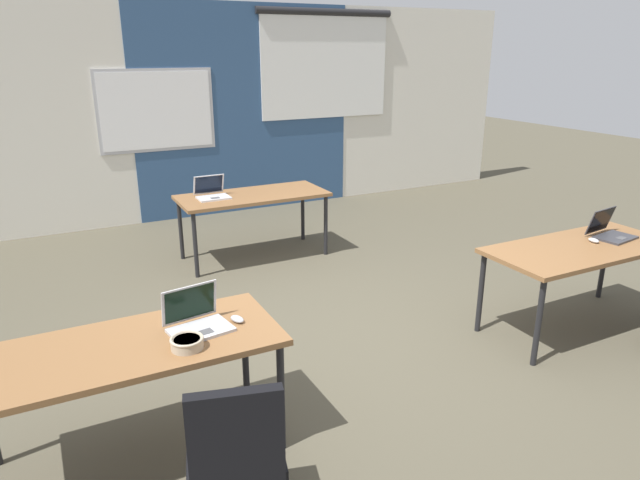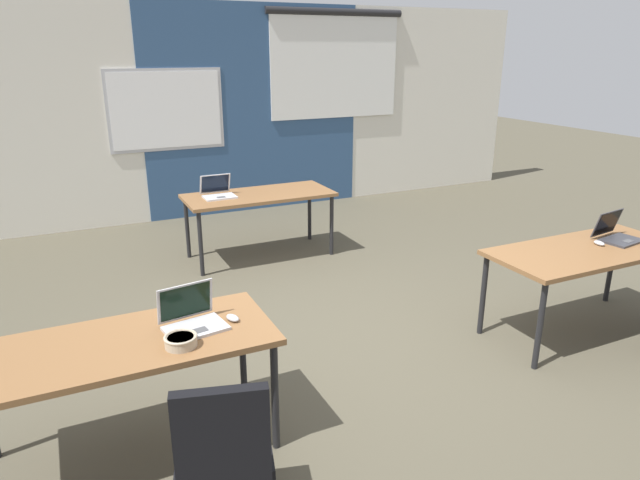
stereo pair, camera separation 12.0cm
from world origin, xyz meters
name	(u,v)px [view 2 (the right image)]	position (x,y,z in m)	size (l,w,h in m)	color
ground_plane	(354,342)	(0.00, 0.00, 0.00)	(24.00, 24.00, 0.00)	#4C4738
back_wall_assembly	(210,111)	(0.03, 4.20, 1.41)	(10.00, 0.27, 2.80)	silver
desk_near_left	(126,351)	(-1.75, -0.60, 0.66)	(1.60, 0.70, 0.72)	brown
desk_near_right	(586,256)	(1.75, -0.60, 0.66)	(1.60, 0.70, 0.72)	brown
desk_far_center	(259,199)	(0.00, 2.20, 0.66)	(1.60, 0.70, 0.72)	brown
laptop_far_left	(218,192)	(-0.43, 2.26, 0.77)	(0.33, 0.31, 0.23)	silver
laptop_near_left_inner	(192,319)	(-1.38, -0.59, 0.77)	(0.37, 0.31, 0.24)	#B7B7BC
mouse_near_left_inner	(233,318)	(-1.15, -0.61, 0.74)	(0.08, 0.11, 0.03)	#B2B2B7
chair_near_left_inner	(225,470)	(-1.44, -1.39, 0.38)	(0.54, 0.59, 0.92)	black
laptop_near_right_end	(617,234)	(2.14, -0.55, 0.77)	(0.37, 0.34, 0.23)	#333338
mouse_near_right_end	(599,243)	(1.91, -0.58, 0.74)	(0.07, 0.11, 0.03)	#B2B2B7
snack_bowl	(181,340)	(-1.49, -0.78, 0.76)	(0.18, 0.18, 0.06)	tan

